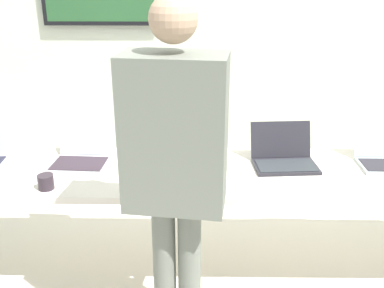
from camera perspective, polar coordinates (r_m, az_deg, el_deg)
name	(u,v)px	position (r m, az deg, el deg)	size (l,w,h in m)	color
ground	(213,273)	(3.04, 2.78, -16.33)	(8.00, 8.00, 0.04)	beige
back_wall	(210,38)	(3.56, 2.29, 13.51)	(8.00, 0.11, 2.68)	silver
workbench	(215,177)	(2.66, 3.05, -4.28)	(3.44, 0.70, 0.73)	silver
laptop_station_1	(83,153)	(2.82, -13.95, -1.09)	(0.36, 0.40, 0.25)	#ADAEB4
laptop_station_2	(182,154)	(2.72, -1.30, -1.30)	(0.38, 0.30, 0.26)	black
laptop_station_3	(284,156)	(2.76, 11.76, -1.51)	(0.40, 0.34, 0.24)	#26252C
person	(176,159)	(1.93, -2.13, -1.89)	(0.49, 0.63, 1.77)	slate
coffee_mug	(46,182)	(2.54, -18.39, -4.68)	(0.09, 0.09, 0.08)	#30262F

